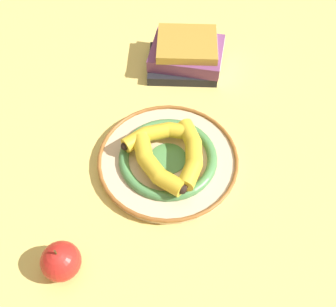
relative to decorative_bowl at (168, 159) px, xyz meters
The scene contains 7 objects.
ground_plane 0.02m from the decorative_bowl, 150.35° to the right, with size 2.80×2.80×0.00m, color #E5CC6B.
decorative_bowl is the anchor object (origin of this frame).
banana_a 0.06m from the decorative_bowl, 98.22° to the left, with size 0.19×0.08×0.04m.
banana_b 0.06m from the decorative_bowl, 148.66° to the right, with size 0.15×0.15×0.04m.
banana_c 0.06m from the decorative_bowl, 20.67° to the right, with size 0.11×0.16×0.03m.
book_stack 0.33m from the decorative_bowl, 52.28° to the right, with size 0.24×0.24×0.08m.
apple 0.31m from the decorative_bowl, 97.29° to the left, with size 0.07×0.07×0.09m.
Camera 1 is at (-0.35, 0.35, 0.73)m, focal length 42.00 mm.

